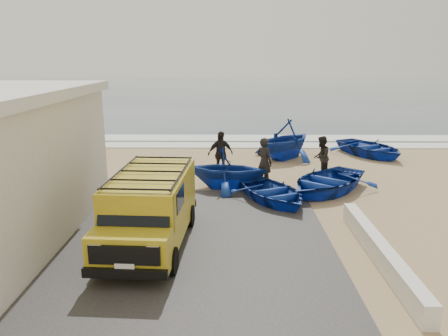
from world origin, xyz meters
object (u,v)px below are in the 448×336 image
object	(u,v)px
boat_far_left	(285,139)
fisherman_back	(220,154)
fisherman_front	(264,162)
fisherman_middle	(321,157)
boat_mid_left	(227,168)
van	(150,206)
boat_near_left	(272,192)
boat_near_right	(326,181)
boat_far_right	(370,148)
parapet	(380,252)

from	to	relation	value
boat_far_left	fisherman_back	xyz separation A→B (m)	(-3.28, -3.49, -0.02)
fisherman_front	fisherman_middle	bearing A→B (deg)	-107.61
boat_mid_left	fisherman_middle	size ratio (longest dim) A/B	1.73
fisherman_front	fisherman_back	size ratio (longest dim) A/B	1.00
van	fisherman_middle	world-z (taller)	van
van	fisherman_front	bearing A→B (deg)	61.33
boat_near_left	fisherman_back	distance (m)	4.07
van	boat_mid_left	world-z (taller)	van
boat_near_right	fisherman_back	distance (m)	4.79
fisherman_front	fisherman_middle	distance (m)	2.91
boat_near_right	boat_far_right	distance (m)	7.44
boat_far_left	fisherman_front	distance (m)	5.17
boat_far_left	fisherman_middle	distance (m)	3.78
fisherman_front	fisherman_back	bearing A→B (deg)	5.65
boat_near_left	boat_far_left	distance (m)	7.16
parapet	boat_mid_left	world-z (taller)	boat_mid_left
parapet	boat_far_left	distance (m)	11.81
boat_far_left	fisherman_middle	xyz separation A→B (m)	(1.10, -3.61, -0.11)
fisherman_middle	fisherman_back	bearing A→B (deg)	-65.53
boat_near_left	fisherman_front	bearing A→B (deg)	68.77
boat_near_left	fisherman_middle	distance (m)	4.21
parapet	boat_far_right	bearing A→B (deg)	73.87
van	boat_near_right	world-z (taller)	van
fisherman_middle	fisherman_back	size ratio (longest dim) A/B	0.91
boat_near_right	fisherman_middle	bearing A→B (deg)	124.87
boat_mid_left	boat_far_right	world-z (taller)	boat_mid_left
van	boat_far_left	xyz separation A→B (m)	(5.07, 10.77, -0.11)
fisherman_front	fisherman_back	distance (m)	2.33
boat_near_left	boat_far_left	xyz separation A→B (m)	(1.33, 7.00, 0.64)
boat_far_right	fisherman_back	world-z (taller)	fisherman_back
van	boat_near_left	bearing A→B (deg)	48.24
boat_near_right	boat_mid_left	world-z (taller)	boat_mid_left
van	fisherman_back	size ratio (longest dim) A/B	2.49
parapet	fisherman_back	size ratio (longest dim) A/B	2.99
van	boat_mid_left	xyz separation A→B (m)	(2.08, 5.41, -0.30)
boat_near_right	van	bearing A→B (deg)	-99.81
fisherman_back	parapet	bearing A→B (deg)	-86.16
boat_near_left	boat_far_right	bearing A→B (deg)	27.07
boat_near_left	boat_near_right	world-z (taller)	boat_near_right
boat_near_left	fisherman_back	xyz separation A→B (m)	(-1.95, 3.52, 0.63)
fisherman_middle	boat_far_right	bearing A→B (deg)	167.07
parapet	boat_mid_left	bearing A→B (deg)	121.97
boat_far_left	boat_mid_left	bearing A→B (deg)	-77.22
boat_far_right	boat_mid_left	bearing A→B (deg)	-166.91
boat_near_right	fisherman_front	world-z (taller)	fisherman_front
boat_far_left	fisherman_front	world-z (taller)	boat_far_left
fisherman_middle	van	bearing A→B (deg)	-14.69
boat_mid_left	fisherman_middle	bearing A→B (deg)	-57.49
parapet	boat_far_right	size ratio (longest dim) A/B	1.41
boat_near_right	fisherman_front	xyz separation A→B (m)	(-2.38, 0.81, 0.56)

